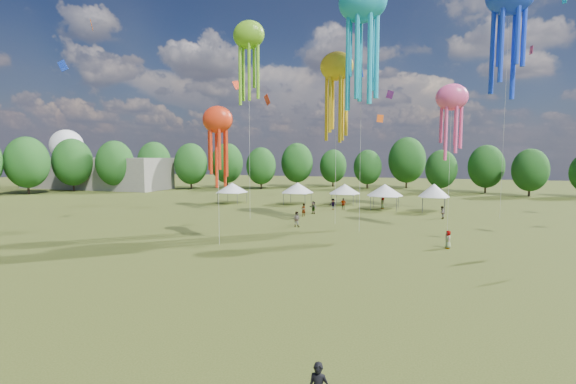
% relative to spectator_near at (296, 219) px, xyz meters
% --- Properties ---
extents(ground, '(300.00, 300.00, 0.00)m').
position_rel_spectator_near_xyz_m(ground, '(4.43, -33.78, -0.95)').
color(ground, '#384416').
rests_on(ground, ground).
extents(spectator_near, '(1.00, 0.83, 1.90)m').
position_rel_spectator_near_xyz_m(spectator_near, '(0.00, 0.00, 0.00)').
color(spectator_near, gray).
rests_on(spectator_near, ground).
extents(spectators_far, '(19.39, 28.48, 1.92)m').
position_rel_spectator_near_xyz_m(spectators_far, '(5.12, 12.74, -0.03)').
color(spectators_far, gray).
rests_on(spectators_far, ground).
extents(festival_tents, '(39.30, 10.06, 4.38)m').
position_rel_spectator_near_xyz_m(festival_tents, '(-0.41, 20.83, 2.08)').
color(festival_tents, '#47474C').
rests_on(festival_tents, ground).
extents(show_kites, '(37.51, 30.61, 32.25)m').
position_rel_spectator_near_xyz_m(show_kites, '(11.61, 6.27, 21.29)').
color(show_kites, gold).
rests_on(show_kites, ground).
extents(treeline, '(201.57, 95.24, 13.43)m').
position_rel_spectator_near_xyz_m(treeline, '(0.57, 28.74, 5.60)').
color(treeline, '#38281C').
rests_on(treeline, ground).
extents(hangar, '(40.00, 12.00, 8.00)m').
position_rel_spectator_near_xyz_m(hangar, '(-67.57, 38.22, 3.05)').
color(hangar, gray).
rests_on(hangar, ground).
extents(radome, '(9.00, 9.00, 16.00)m').
position_rel_spectator_near_xyz_m(radome, '(-83.57, 44.22, 9.04)').
color(radome, white).
rests_on(radome, ground).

